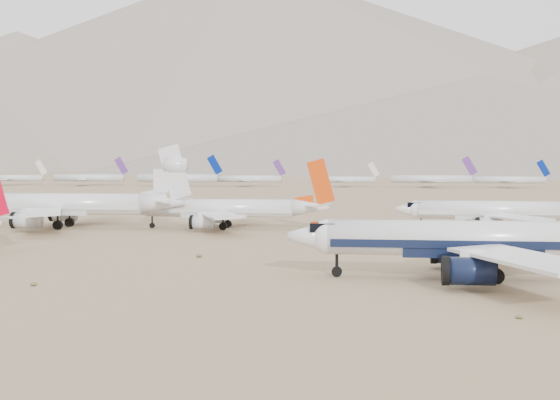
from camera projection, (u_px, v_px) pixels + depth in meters
name	position (u px, v px, depth m)	size (l,w,h in m)	color
ground	(398.00, 274.00, 103.53)	(7000.00, 7000.00, 0.00)	#846B4D
main_airliner	(499.00, 240.00, 98.67)	(51.79, 50.59, 18.28)	silver
row2_gold_tail	(502.00, 211.00, 165.61)	(43.26, 42.31, 15.40)	silver
row2_orange_tail	(228.00, 209.00, 171.01)	(43.63, 42.68, 15.56)	silver
row2_white_trijet	(69.00, 204.00, 172.65)	(52.73, 51.54, 18.69)	silver
distant_storage_row	(410.00, 179.00, 426.01)	(628.25, 55.29, 15.61)	silver
mountain_range	(410.00, 80.00, 1718.30)	(7354.00, 3024.00, 470.00)	slate
desert_scrub	(117.00, 300.00, 82.97)	(206.06, 121.67, 0.63)	brown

